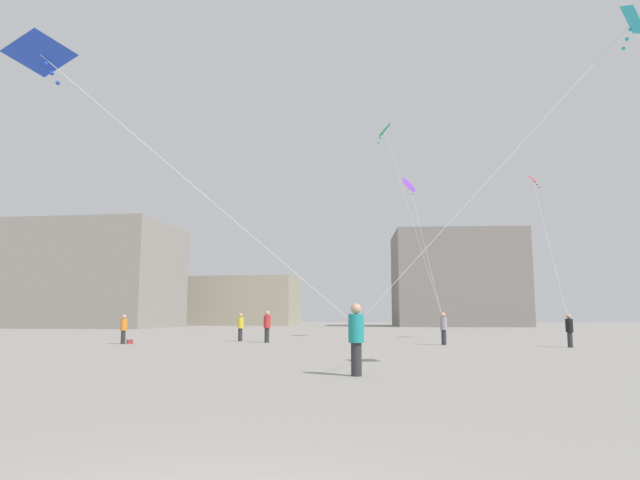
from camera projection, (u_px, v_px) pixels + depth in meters
name	position (u px, v px, depth m)	size (l,w,h in m)	color
person_in_orange	(124.00, 328.00, 31.32)	(0.36, 0.36, 1.63)	#2D2D33
person_in_yellow	(240.00, 326.00, 34.85)	(0.38, 0.38, 1.73)	#2D2D33
person_in_grey	(444.00, 327.00, 30.29)	(0.38, 0.38, 1.74)	#2D2D33
person_in_teal	(356.00, 336.00, 14.53)	(0.41, 0.41, 1.87)	#2D2D33
person_in_red	(267.00, 325.00, 33.01)	(0.41, 0.41, 1.86)	#2D2D33
person_in_black	(569.00, 329.00, 27.81)	(0.36, 0.36, 1.65)	#2D2D33
kite_cobalt_delta	(47.00, 60.00, 13.10)	(8.01, 3.29, 6.66)	blue
kite_emerald_delta	(385.00, 134.00, 31.31)	(3.54, 1.40, 10.99)	green
kite_violet_diamond	(410.00, 185.00, 40.23)	(1.56, 9.47, 10.29)	purple
kite_crimson_delta	(534.00, 182.00, 36.93)	(1.76, 8.88, 9.62)	red
kite_cyan_delta	(629.00, 27.00, 15.36)	(8.23, 1.31, 8.70)	#1EB2C6
building_left_hall	(86.00, 276.00, 78.66)	(24.93, 17.91, 14.37)	gray
building_centre_hall	(244.00, 301.00, 99.29)	(19.45, 12.71, 8.43)	#A39984
building_right_hall	(456.00, 279.00, 88.82)	(19.72, 14.90, 14.78)	gray
handbag_beside_flyer	(130.00, 342.00, 31.30)	(0.32, 0.14, 0.24)	maroon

